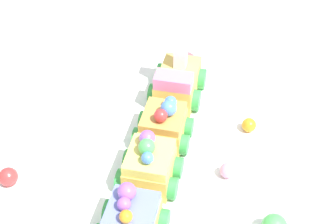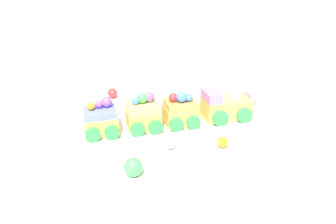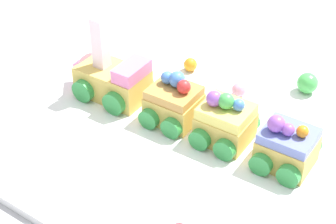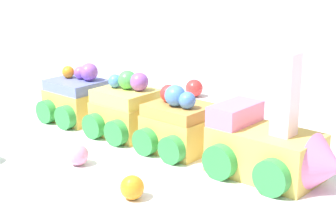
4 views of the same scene
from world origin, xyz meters
name	(u,v)px [view 1 (image 1 of 4)]	position (x,y,z in m)	size (l,w,h in m)	color
ground_plane	(149,147)	(0.00, 0.00, 0.00)	(10.00, 10.00, 0.00)	#B2B2B7
display_board	(149,144)	(0.00, 0.00, 0.01)	(0.63, 0.43, 0.01)	white
cake_train_locomotive	(179,77)	(0.12, -0.02, 0.04)	(0.13, 0.08, 0.12)	#E0BC56
cake_car_caramel	(164,126)	(0.01, -0.02, 0.04)	(0.07, 0.08, 0.07)	#E0BC56
cake_car_lemon	(150,166)	(-0.07, -0.02, 0.04)	(0.07, 0.08, 0.07)	#E0BC56
cake_car_blueberry	(132,222)	(-0.15, -0.02, 0.04)	(0.07, 0.08, 0.07)	#E0BC56
gumball_red	(8,177)	(-0.12, 0.15, 0.02)	(0.02, 0.02, 0.02)	red
gumball_pink	(228,170)	(-0.04, -0.12, 0.02)	(0.02, 0.02, 0.02)	pink
gumball_orange	(249,125)	(0.06, -0.13, 0.02)	(0.02, 0.02, 0.02)	orange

